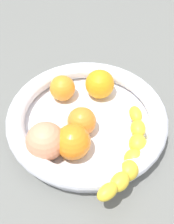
{
  "coord_description": "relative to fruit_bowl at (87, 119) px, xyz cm",
  "views": [
    {
      "loc": [
        -28.32,
        23.46,
        48.85
      ],
      "look_at": [
        0.0,
        0.0,
        7.71
      ],
      "focal_mm": 47.02,
      "sensor_mm": 36.0,
      "label": 1
    }
  ],
  "objects": [
    {
      "name": "orange_front",
      "position": [
        -0.97,
        2.08,
        1.75
      ],
      "size": [
        5.41,
        5.41,
        5.41
      ],
      "primitive_type": "sphere",
      "color": "orange",
      "rests_on": "fruit_bowl"
    },
    {
      "name": "fruit_bowl",
      "position": [
        0.0,
        0.0,
        0.0
      ],
      "size": [
        30.8,
        30.8,
        5.15
      ],
      "color": "white",
      "rests_on": "kitchen_counter"
    },
    {
      "name": "kitchen_counter",
      "position": [
        0.0,
        0.0,
        -4.16
      ],
      "size": [
        120.0,
        120.0,
        3.0
      ],
      "primitive_type": "cube",
      "color": "slate",
      "rests_on": "ground"
    },
    {
      "name": "banana_draped_left",
      "position": [
        -11.88,
        0.3,
        1.69
      ],
      "size": [
        11.71,
        18.2,
        4.77
      ],
      "color": "yellow",
      "rests_on": "fruit_bowl"
    },
    {
      "name": "orange_rear",
      "position": [
        8.53,
        -0.52,
        1.69
      ],
      "size": [
        5.29,
        5.29,
        5.29
      ],
      "primitive_type": "sphere",
      "color": "orange",
      "rests_on": "fruit_bowl"
    },
    {
      "name": "orange_mid_left",
      "position": [
        -3.85,
        6.37,
        2.19
      ],
      "size": [
        6.29,
        6.29,
        6.29
      ],
      "primitive_type": "sphere",
      "color": "orange",
      "rests_on": "fruit_bowl"
    },
    {
      "name": "peach_blush",
      "position": [
        -0.93,
        9.99,
        2.46
      ],
      "size": [
        6.83,
        6.83,
        6.83
      ],
      "primitive_type": "sphere",
      "color": "#EA936B",
      "rests_on": "fruit_bowl"
    },
    {
      "name": "orange_mid_right",
      "position": [
        4.27,
        -6.93,
        2.06
      ],
      "size": [
        6.02,
        6.02,
        6.02
      ],
      "primitive_type": "sphere",
      "color": "orange",
      "rests_on": "fruit_bowl"
    }
  ]
}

